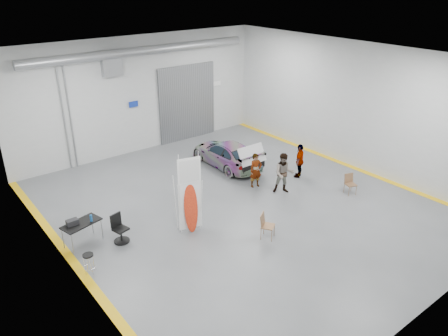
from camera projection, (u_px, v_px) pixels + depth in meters
ground at (239, 205)px, 18.06m from camera, size 16.00×16.00×0.00m
room_shell at (211, 97)px, 18.11m from camera, size 14.02×16.18×6.01m
sedan_car at (226, 154)px, 21.50m from camera, size 1.84×4.30×1.23m
person_a at (256, 170)px, 19.30m from camera, size 0.64×0.50×1.57m
person_b at (284, 173)px, 18.73m from camera, size 1.12×1.08×1.81m
person_c at (300, 161)px, 20.22m from camera, size 1.02×0.80×1.63m
surfboard_display at (192, 200)px, 15.76m from camera, size 0.86×0.39×3.12m
folding_chair_near at (267, 231)px, 15.71m from camera, size 0.62×0.68×0.96m
folding_chair_far at (350, 188)px, 18.84m from camera, size 0.54×0.57×0.89m
shop_stool at (89, 264)px, 13.84m from camera, size 0.36×0.36×0.70m
work_table at (79, 223)px, 15.13m from camera, size 1.45×0.97×1.09m
office_chair at (120, 230)px, 15.45m from camera, size 0.56×0.58×1.05m
trunk_lid at (252, 153)px, 19.90m from camera, size 1.44×0.87×0.04m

